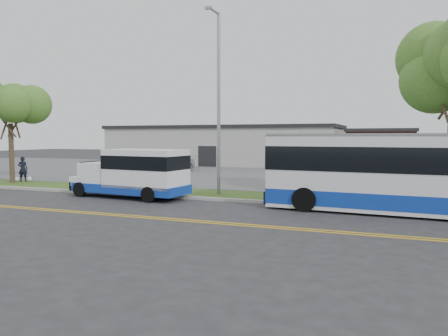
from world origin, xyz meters
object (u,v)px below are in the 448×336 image
at_px(pedestrian, 23,169).
at_px(parked_car_a, 130,164).
at_px(streetlight_near, 218,97).
at_px(tree_west, 10,107).
at_px(shuttle_bus, 136,172).
at_px(transit_bus, 413,173).
at_px(parked_car_b, 171,164).

distance_m(pedestrian, parked_car_a, 9.02).
distance_m(streetlight_near, pedestrian, 15.55).
bearing_deg(pedestrian, parked_car_a, -138.43).
height_order(tree_west, shuttle_bus, tree_west).
bearing_deg(transit_bus, tree_west, 177.33).
distance_m(streetlight_near, parked_car_a, 15.99).
bearing_deg(pedestrian, transit_bus, 143.06).
xyz_separation_m(shuttle_bus, parked_car_b, (-5.66, 14.43, -0.54)).
relative_size(pedestrian, parked_car_b, 0.35).
bearing_deg(parked_car_b, transit_bus, -20.31).
relative_size(parked_car_a, parked_car_b, 1.00).
height_order(tree_west, streetlight_near, streetlight_near).
distance_m(tree_west, streetlight_near, 15.01).
xyz_separation_m(tree_west, shuttle_bus, (11.30, -2.67, -3.78)).
distance_m(tree_west, shuttle_bus, 12.21).
bearing_deg(tree_west, pedestrian, 82.26).
bearing_deg(streetlight_near, parked_car_a, 140.58).
xyz_separation_m(shuttle_bus, parked_car_a, (-8.19, 11.97, -0.45)).
relative_size(pedestrian, parked_car_a, 0.35).
bearing_deg(shuttle_bus, tree_west, 172.69).
bearing_deg(parked_car_a, shuttle_bus, -46.48).
bearing_deg(parked_car_a, tree_west, -99.35).
xyz_separation_m(streetlight_near, transit_bus, (9.42, -2.13, -3.57)).
xyz_separation_m(tree_west, parked_car_a, (3.11, 9.30, -4.23)).
distance_m(transit_bus, parked_car_a, 24.42).
bearing_deg(parked_car_a, transit_bus, -20.04).
height_order(shuttle_bus, transit_bus, transit_bus).
bearing_deg(transit_bus, pedestrian, 175.45).
bearing_deg(pedestrian, shuttle_bus, 133.81).
bearing_deg(streetlight_near, tree_west, 178.20).
relative_size(streetlight_near, pedestrian, 5.58).
bearing_deg(transit_bus, streetlight_near, 170.68).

